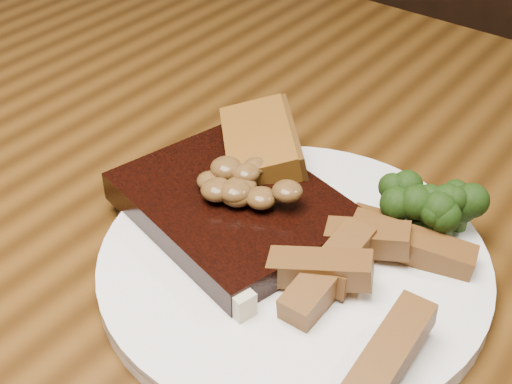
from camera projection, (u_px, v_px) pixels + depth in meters
dining_table at (235, 297)px, 0.63m from camera, size 1.60×0.90×0.75m
chair_far at (469, 107)px, 1.22m from camera, size 0.43×0.43×0.89m
plate at (293, 265)px, 0.52m from camera, size 0.30×0.30×0.01m
steak at (233, 206)px, 0.54m from camera, size 0.20×0.17×0.02m
steak_bone at (182, 250)px, 0.51m from camera, size 0.16×0.05×0.02m
mushroom_pile at (241, 181)px, 0.53m from camera, size 0.07×0.07×0.03m
garlic_bread at (259, 162)px, 0.59m from camera, size 0.11×0.11×0.02m
potato_wedges at (377, 296)px, 0.47m from camera, size 0.12×0.12×0.02m
broccoli_cluster at (442, 218)px, 0.52m from camera, size 0.07×0.07×0.04m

